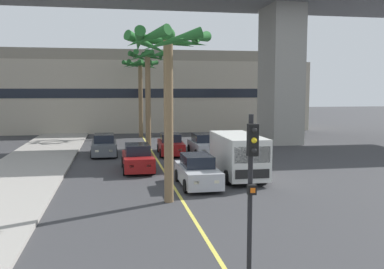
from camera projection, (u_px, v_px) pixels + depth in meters
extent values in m
cube|color=#DBCC4C|center=(163.00, 169.00, 26.05)|extent=(0.14, 56.00, 0.01)
cube|color=gray|center=(281.00, 75.00, 38.29)|extent=(2.80, 4.40, 12.09)
cube|color=#BCB29E|center=(138.00, 96.00, 50.64)|extent=(39.51, 8.00, 7.97)
cube|color=gray|center=(138.00, 57.00, 50.16)|extent=(38.72, 7.20, 1.20)
cube|color=black|center=(140.00, 93.00, 46.66)|extent=(35.56, 0.04, 1.00)
cube|color=#B7BABF|center=(198.00, 175.00, 21.28)|extent=(1.74, 4.12, 0.80)
cube|color=black|center=(197.00, 161.00, 21.36)|extent=(1.41, 2.06, 0.60)
cube|color=#F2EDCC|center=(217.00, 182.00, 19.40)|extent=(0.24, 0.08, 0.14)
cube|color=#F2EDCC|center=(196.00, 183.00, 19.23)|extent=(0.24, 0.08, 0.14)
cylinder|color=black|center=(220.00, 185.00, 20.22)|extent=(0.23, 0.64, 0.64)
cylinder|color=black|center=(186.00, 186.00, 19.92)|extent=(0.23, 0.64, 0.64)
cylinder|color=black|center=(208.00, 174.00, 22.70)|extent=(0.23, 0.64, 0.64)
cylinder|color=black|center=(178.00, 175.00, 22.40)|extent=(0.23, 0.64, 0.64)
cube|color=maroon|center=(171.00, 147.00, 31.60)|extent=(1.85, 4.16, 0.80)
cube|color=black|center=(171.00, 137.00, 31.68)|extent=(1.47, 2.10, 0.60)
cube|color=#F2EDCC|center=(180.00, 150.00, 29.69)|extent=(0.24, 0.09, 0.14)
cube|color=#F2EDCC|center=(167.00, 150.00, 29.55)|extent=(0.24, 0.09, 0.14)
cylinder|color=black|center=(184.00, 153.00, 30.49)|extent=(0.24, 0.65, 0.64)
cylinder|color=black|center=(161.00, 153.00, 30.26)|extent=(0.24, 0.65, 0.64)
cylinder|color=black|center=(180.00, 148.00, 33.00)|extent=(0.24, 0.65, 0.64)
cylinder|color=black|center=(159.00, 148.00, 32.76)|extent=(0.24, 0.65, 0.64)
cube|color=#4C5156|center=(104.00, 148.00, 31.14)|extent=(1.74, 4.12, 0.80)
cube|color=black|center=(104.00, 138.00, 31.21)|extent=(1.41, 2.06, 0.60)
cube|color=#F2EDCC|center=(111.00, 151.00, 29.26)|extent=(0.24, 0.08, 0.14)
cube|color=#F2EDCC|center=(97.00, 151.00, 29.08)|extent=(0.24, 0.08, 0.14)
cylinder|color=black|center=(116.00, 153.00, 30.07)|extent=(0.23, 0.64, 0.64)
cylinder|color=black|center=(92.00, 154.00, 29.77)|extent=(0.23, 0.64, 0.64)
cylinder|color=black|center=(115.00, 149.00, 32.56)|extent=(0.23, 0.64, 0.64)
cylinder|color=black|center=(94.00, 149.00, 32.25)|extent=(0.23, 0.64, 0.64)
cube|color=#B7BABF|center=(204.00, 147.00, 31.41)|extent=(1.78, 4.13, 0.80)
cube|color=black|center=(203.00, 138.00, 31.48)|extent=(1.44, 2.08, 0.60)
cube|color=#F2EDCC|center=(217.00, 150.00, 29.54)|extent=(0.24, 0.08, 0.14)
cube|color=#F2EDCC|center=(204.00, 150.00, 29.35)|extent=(0.24, 0.08, 0.14)
cylinder|color=black|center=(219.00, 153.00, 30.36)|extent=(0.23, 0.64, 0.64)
cylinder|color=black|center=(197.00, 154.00, 30.04)|extent=(0.23, 0.64, 0.64)
cylinder|color=black|center=(210.00, 148.00, 32.83)|extent=(0.23, 0.64, 0.64)
cylinder|color=black|center=(190.00, 149.00, 32.51)|extent=(0.23, 0.64, 0.64)
cube|color=maroon|center=(138.00, 161.00, 25.36)|extent=(1.74, 4.12, 0.80)
cube|color=black|center=(137.00, 149.00, 25.43)|extent=(1.42, 2.06, 0.60)
cube|color=#F2EDCC|center=(149.00, 166.00, 23.48)|extent=(0.24, 0.08, 0.14)
cube|color=#F2EDCC|center=(132.00, 166.00, 23.30)|extent=(0.24, 0.08, 0.14)
cylinder|color=black|center=(154.00, 169.00, 24.29)|extent=(0.23, 0.64, 0.64)
cylinder|color=black|center=(125.00, 170.00, 23.99)|extent=(0.23, 0.64, 0.64)
cylinder|color=black|center=(150.00, 161.00, 26.78)|extent=(0.23, 0.64, 0.64)
cylinder|color=black|center=(123.00, 162.00, 26.47)|extent=(0.23, 0.64, 0.64)
cube|color=silver|center=(238.00, 154.00, 23.15)|extent=(2.06, 5.22, 2.10)
cube|color=black|center=(252.00, 155.00, 20.61)|extent=(1.80, 0.10, 0.80)
cube|color=black|center=(252.00, 174.00, 20.65)|extent=(1.70, 0.08, 0.44)
cylinder|color=black|center=(264.00, 176.00, 21.88)|extent=(0.27, 0.76, 0.76)
cylinder|color=black|center=(228.00, 177.00, 21.56)|extent=(0.27, 0.76, 0.76)
cylinder|color=black|center=(246.00, 166.00, 24.94)|extent=(0.27, 0.76, 0.76)
cylinder|color=black|center=(214.00, 167.00, 24.62)|extent=(0.27, 0.76, 0.76)
cylinder|color=black|center=(250.00, 201.00, 10.40)|extent=(0.12, 0.12, 4.20)
cube|color=black|center=(253.00, 140.00, 10.11)|extent=(0.24, 0.20, 0.76)
sphere|color=black|center=(254.00, 130.00, 9.99)|extent=(0.14, 0.14, 0.14)
sphere|color=yellow|center=(254.00, 140.00, 10.01)|extent=(0.14, 0.14, 0.14)
sphere|color=black|center=(254.00, 151.00, 10.04)|extent=(0.14, 0.14, 0.14)
cube|color=black|center=(252.00, 190.00, 10.26)|extent=(0.20, 0.16, 0.24)
cube|color=orange|center=(253.00, 190.00, 10.18)|extent=(0.12, 0.03, 0.12)
cylinder|color=brown|center=(141.00, 101.00, 43.10)|extent=(0.43, 0.43, 7.35)
sphere|color=#236028|center=(140.00, 62.00, 42.70)|extent=(0.60, 0.60, 0.60)
cone|color=#236028|center=(152.00, 65.00, 42.79)|extent=(0.75, 2.46, 1.00)
cone|color=#236028|center=(148.00, 66.00, 43.70)|extent=(2.00, 2.05, 1.03)
cone|color=#236028|center=(140.00, 66.00, 43.91)|extent=(2.45, 0.59, 0.94)
cone|color=#236028|center=(132.00, 65.00, 43.44)|extent=(2.09, 1.96, 0.87)
cone|color=#236028|center=(128.00, 64.00, 42.46)|extent=(0.55, 2.44, 0.87)
cone|color=#236028|center=(133.00, 64.00, 41.71)|extent=(2.12, 1.92, 0.93)
cone|color=#236028|center=(140.00, 65.00, 41.55)|extent=(2.45, 0.66, 1.02)
cone|color=#236028|center=(149.00, 65.00, 41.98)|extent=(2.13, 1.91, 0.97)
cylinder|color=brown|center=(169.00, 122.00, 17.99)|extent=(0.40, 0.40, 6.88)
sphere|color=#236028|center=(168.00, 35.00, 17.62)|extent=(0.60, 0.60, 0.60)
cone|color=#236028|center=(197.00, 40.00, 17.68)|extent=(0.79, 2.48, 0.86)
cone|color=#236028|center=(182.00, 42.00, 18.69)|extent=(2.18, 1.87, 0.81)
cone|color=#236028|center=(168.00, 42.00, 18.83)|extent=(2.47, 0.71, 0.79)
cone|color=#236028|center=(148.00, 45.00, 18.43)|extent=(2.17, 1.86, 1.03)
cone|color=#236028|center=(139.00, 41.00, 17.45)|extent=(0.46, 2.44, 0.98)
cone|color=#236028|center=(147.00, 38.00, 16.75)|extent=(1.86, 2.19, 0.90)
cone|color=#236028|center=(172.00, 41.00, 16.49)|extent=(2.43, 0.48, 1.13)
cone|color=#236028|center=(194.00, 38.00, 17.08)|extent=(1.85, 2.19, 0.79)
cylinder|color=brown|center=(148.00, 102.00, 35.25)|extent=(0.44, 0.44, 7.60)
sphere|color=#236028|center=(148.00, 53.00, 34.84)|extent=(0.60, 0.60, 0.60)
cone|color=#236028|center=(161.00, 58.00, 34.98)|extent=(0.62, 2.18, 1.11)
cone|color=#236028|center=(153.00, 57.00, 35.85)|extent=(2.08, 1.50, 0.94)
cone|color=#236028|center=(139.00, 57.00, 35.61)|extent=(2.02, 1.60, 0.98)
cone|color=#236028|center=(134.00, 55.00, 34.59)|extent=(0.61, 2.19, 0.79)
cone|color=#236028|center=(142.00, 56.00, 33.89)|extent=(2.08, 1.49, 1.02)
cone|color=#236028|center=(155.00, 55.00, 34.06)|extent=(2.10, 1.47, 0.90)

